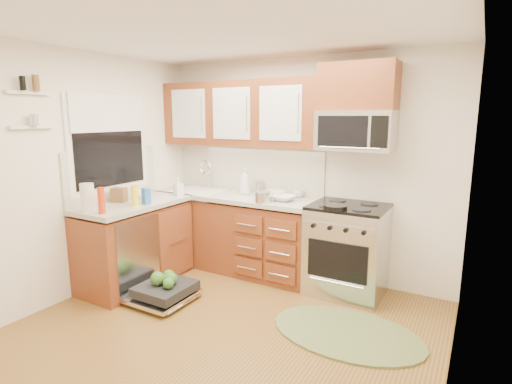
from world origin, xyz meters
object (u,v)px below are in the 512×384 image
Objects in this scene: dishwasher at (163,292)px; rug at (347,333)px; upper_cabinets at (240,114)px; skillet at (335,207)px; stock_pot at (263,197)px; paper_towel_roll at (88,198)px; bowl_b at (275,194)px; sink at (198,200)px; microwave at (356,131)px; cutting_board at (269,196)px; bowl_a at (283,198)px; cup at (298,193)px; range at (347,249)px.

dishwasher is 0.53× the size of rug.
upper_cabinets is 8.75× the size of skillet.
paper_towel_roll reaches higher than stock_pot.
upper_cabinets reaches higher than bowl_b.
rug is (1.67, -0.96, -1.86)m from upper_cabinets.
sink is at bearing 109.20° from dishwasher.
paper_towel_roll is at bearing -98.94° from sink.
upper_cabinets is 1.42m from microwave.
bowl_b is (1.25, 1.55, -0.10)m from paper_towel_roll.
sink is 0.98m from cutting_board.
cup reaches higher than bowl_a.
rug is at bearing -71.82° from range.
stock_pot is 0.49m from cup.
upper_cabinets is 1.67m from skillet.
bowl_a is (-0.73, -0.03, 0.48)m from range.
range is 8.09× the size of cup.
range is 1.25× the size of microwave.
upper_cabinets is 1.04m from cutting_board.
sink is 3.24× the size of stock_pot.
bowl_a is (-1.00, 0.78, 0.95)m from rug.
cutting_board is 1.25× the size of bowl_b.
microwave reaches higher than paper_towel_roll.
paper_towel_roll is at bearing -143.94° from microwave.
cup reaches higher than cutting_board.
cutting_board is 1.07× the size of paper_towel_roll.
stock_pot is at bearing -10.92° from sink.
range reaches higher than dishwasher.
paper_towel_roll is at bearing -135.22° from bowl_a.
cutting_board is at bearing -177.09° from microwave.
bowl_a is at bearing 46.95° from stock_pot.
upper_cabinets reaches higher than range.
cutting_board is at bearing 104.03° from stock_pot.
sink is 2.65× the size of skillet.
dishwasher is at bearing -125.09° from stock_pot.
upper_cabinets is 1.21m from sink.
skillet reaches higher than rug.
bowl_b is at bearing 173.68° from range.
sink is (-1.93, -0.01, 0.33)m from range.
paper_towel_roll is at bearing -152.57° from dishwasher.
range is at bearing -90.00° from microwave.
skillet is at bearing -19.61° from cutting_board.
stock_pot is at bearing -87.87° from bowl_b.
bowl_b is at bearing 142.07° from rug.
sink is at bearing -179.70° from range.
skillet is at bearing -38.10° from cup.
paper_towel_roll is at bearing -146.08° from range.
microwave is at bearing 105.97° from rug.
cup is (1.49, 1.67, -0.09)m from paper_towel_roll.
bowl_b reaches higher than dishwasher.
cutting_board is at bearing 175.79° from range.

